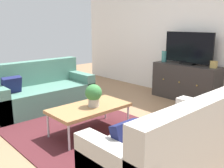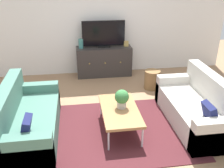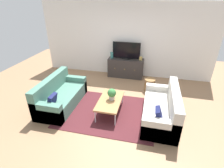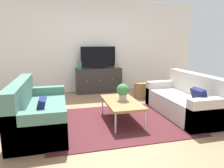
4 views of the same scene
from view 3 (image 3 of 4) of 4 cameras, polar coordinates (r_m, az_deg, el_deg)
ground_plane at (r=4.97m, az=-0.93°, el=-8.15°), size 10.00×10.00×0.00m
wall_back at (r=6.72m, az=4.46°, el=14.07°), size 6.40×0.12×2.70m
area_rug at (r=4.85m, az=-1.37°, el=-9.10°), size 2.50×1.90×0.01m
couch_left_side at (r=5.23m, az=-16.74°, el=-3.89°), size 0.81×1.78×0.83m
couch_right_side at (r=4.64m, az=16.36°, el=-8.16°), size 0.81×1.78×0.83m
coffee_table at (r=4.65m, az=-0.66°, el=-5.53°), size 0.58×1.10×0.39m
potted_plant at (r=4.57m, az=-0.08°, el=-3.16°), size 0.23×0.23×0.31m
tv_console at (r=6.75m, az=4.46°, el=5.25°), size 1.33×0.47×0.71m
flat_screen_tv at (r=6.55m, az=4.70°, el=10.76°), size 1.01×0.16×0.63m
glass_vase at (r=6.69m, az=-0.05°, el=9.38°), size 0.11×0.11×0.22m
mantel_clock at (r=6.55m, az=9.33°, el=8.20°), size 0.11×0.07×0.13m
wicker_basket at (r=5.90m, az=12.12°, el=-0.32°), size 0.34×0.34×0.41m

